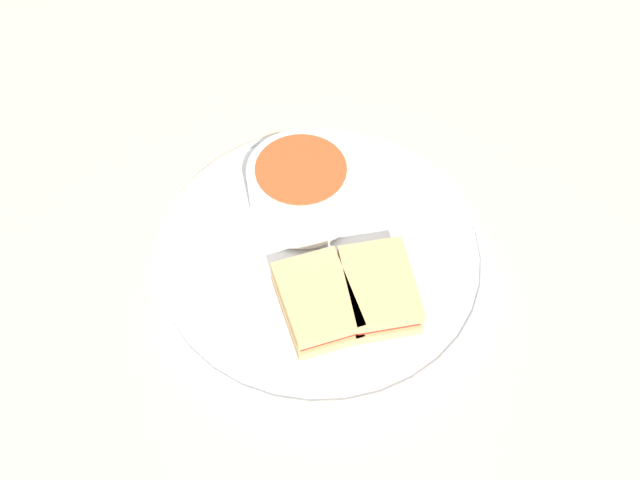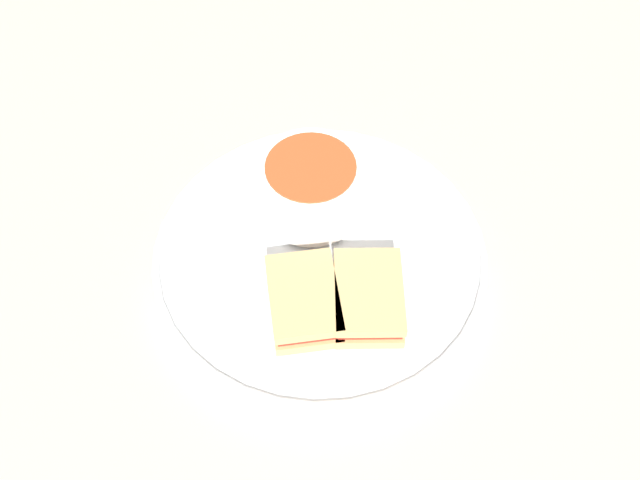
{
  "view_description": "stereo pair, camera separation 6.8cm",
  "coord_description": "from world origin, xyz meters",
  "px_view_note": "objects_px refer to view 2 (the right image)",
  "views": [
    {
      "loc": [
        0.32,
        0.24,
        0.59
      ],
      "look_at": [
        0.0,
        0.0,
        0.03
      ],
      "focal_mm": 42.0,
      "sensor_mm": 36.0,
      "label": 1
    },
    {
      "loc": [
        0.27,
        0.29,
        0.59
      ],
      "look_at": [
        0.0,
        0.0,
        0.03
      ],
      "focal_mm": 42.0,
      "sensor_mm": 36.0,
      "label": 2
    }
  ],
  "objects_px": {
    "soup_bowl": "(311,186)",
    "sandwich_half_far": "(368,297)",
    "sandwich_half_near": "(304,301)",
    "spoon": "(370,176)"
  },
  "relations": [
    {
      "from": "soup_bowl",
      "to": "sandwich_half_far",
      "type": "bearing_deg",
      "value": 70.88
    },
    {
      "from": "soup_bowl",
      "to": "sandwich_half_far",
      "type": "distance_m",
      "value": 0.12
    },
    {
      "from": "soup_bowl",
      "to": "sandwich_half_near",
      "type": "bearing_deg",
      "value": 44.16
    },
    {
      "from": "sandwich_half_near",
      "to": "sandwich_half_far",
      "type": "distance_m",
      "value": 0.06
    },
    {
      "from": "soup_bowl",
      "to": "spoon",
      "type": "bearing_deg",
      "value": 166.85
    },
    {
      "from": "soup_bowl",
      "to": "sandwich_half_near",
      "type": "height_order",
      "value": "soup_bowl"
    },
    {
      "from": "spoon",
      "to": "soup_bowl",
      "type": "bearing_deg",
      "value": 78.52
    },
    {
      "from": "soup_bowl",
      "to": "sandwich_half_near",
      "type": "xyz_separation_m",
      "value": [
        0.08,
        0.08,
        -0.01
      ]
    },
    {
      "from": "soup_bowl",
      "to": "spoon",
      "type": "xyz_separation_m",
      "value": [
        -0.07,
        0.02,
        -0.03
      ]
    },
    {
      "from": "soup_bowl",
      "to": "spoon",
      "type": "height_order",
      "value": "soup_bowl"
    }
  ]
}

